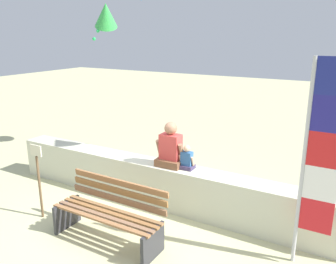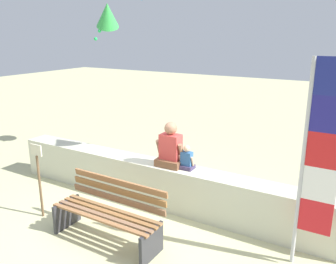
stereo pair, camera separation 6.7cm
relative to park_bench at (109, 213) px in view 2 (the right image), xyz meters
The scene contains 8 objects.
ground_plane 0.68m from the park_bench, 86.12° to the left, with size 40.00×40.00×0.00m, color #C1BF8D.
seawall_ledge 1.33m from the park_bench, 88.46° to the left, with size 6.35×0.47×0.78m, color beige.
park_bench is the anchor object (origin of this frame).
person_adult 1.53m from the park_bench, 78.63° to the left, with size 0.51×0.37×0.77m.
person_child 1.56m from the park_bench, 66.68° to the left, with size 0.27×0.20×0.42m.
flag_banner 2.97m from the park_bench, 17.13° to the left, with size 0.45×0.05×2.74m.
kite_green 4.98m from the park_bench, 128.33° to the left, with size 0.88×0.90×0.95m.
sign_post 1.45m from the park_bench, behind, with size 0.24×0.04×1.27m.
Camera 2 is at (3.05, -4.07, 2.98)m, focal length 37.20 mm.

